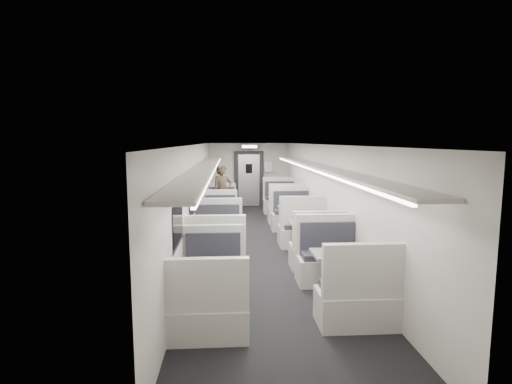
{
  "coord_description": "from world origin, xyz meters",
  "views": [
    {
      "loc": [
        -0.72,
        -9.08,
        2.49
      ],
      "look_at": [
        -0.0,
        1.77,
        1.09
      ],
      "focal_mm": 28.0,
      "sensor_mm": 36.0,
      "label": 1
    }
  ],
  "objects": [
    {
      "name": "booth_right_a",
      "position": [
        1.0,
        3.65,
        0.41
      ],
      "size": [
        1.13,
        2.28,
        1.22
      ],
      "color": "beige",
      "rests_on": "room"
    },
    {
      "name": "window_c",
      "position": [
        -1.49,
        -1.0,
        1.35
      ],
      "size": [
        0.02,
        1.18,
        0.84
      ],
      "primitive_type": "cube",
      "color": "black",
      "rests_on": "room"
    },
    {
      "name": "window_d",
      "position": [
        -1.49,
        -3.2,
        1.35
      ],
      "size": [
        0.02,
        1.18,
        0.84
      ],
      "primitive_type": "cube",
      "color": "black",
      "rests_on": "room"
    },
    {
      "name": "booth_left_d",
      "position": [
        -1.0,
        -3.49,
        0.37
      ],
      "size": [
        1.01,
        2.05,
        1.1
      ],
      "color": "beige",
      "rests_on": "room"
    },
    {
      "name": "booth_right_b",
      "position": [
        1.0,
        1.0,
        0.41
      ],
      "size": [
        1.12,
        2.28,
        1.22
      ],
      "color": "beige",
      "rests_on": "room"
    },
    {
      "name": "booth_left_b",
      "position": [
        -1.0,
        1.45,
        0.36
      ],
      "size": [
        0.98,
        1.99,
        1.06
      ],
      "color": "beige",
      "rests_on": "room"
    },
    {
      "name": "luggage_rack_left",
      "position": [
        -1.24,
        -0.3,
        1.92
      ],
      "size": [
        0.46,
        10.4,
        0.09
      ],
      "color": "beige",
      "rests_on": "room"
    },
    {
      "name": "booth_left_a",
      "position": [
        -1.0,
        3.67,
        0.35
      ],
      "size": [
        0.96,
        1.94,
        1.04
      ],
      "color": "beige",
      "rests_on": "room"
    },
    {
      "name": "booth_left_c",
      "position": [
        -1.0,
        -1.19,
        0.4
      ],
      "size": [
        1.11,
        2.25,
        1.2
      ],
      "color": "beige",
      "rests_on": "room"
    },
    {
      "name": "exit_sign",
      "position": [
        0.0,
        5.44,
        2.28
      ],
      "size": [
        0.62,
        0.12,
        0.16
      ],
      "color": "black",
      "rests_on": "room"
    },
    {
      "name": "vestibule_door",
      "position": [
        0.0,
        5.93,
        1.04
      ],
      "size": [
        1.1,
        0.13,
        2.1
      ],
      "color": "black",
      "rests_on": "room"
    },
    {
      "name": "room",
      "position": [
        0.0,
        0.0,
        1.2
      ],
      "size": [
        3.24,
        12.24,
        2.64
      ],
      "color": "black",
      "rests_on": "ground"
    },
    {
      "name": "booth_right_c",
      "position": [
        1.0,
        -0.74,
        0.39
      ],
      "size": [
        1.08,
        2.19,
        1.17
      ],
      "color": "beige",
      "rests_on": "room"
    },
    {
      "name": "passenger",
      "position": [
        -0.95,
        3.27,
        0.88
      ],
      "size": [
        0.75,
        0.64,
        1.75
      ],
      "primitive_type": "imported",
      "rotation": [
        0.0,
        0.0,
        0.4
      ],
      "color": "black",
      "rests_on": "room"
    },
    {
      "name": "window_b",
      "position": [
        -1.49,
        1.2,
        1.35
      ],
      "size": [
        0.02,
        1.18,
        0.84
      ],
      "primitive_type": "cube",
      "color": "black",
      "rests_on": "room"
    },
    {
      "name": "window_a",
      "position": [
        -1.49,
        3.4,
        1.35
      ],
      "size": [
        0.02,
        1.18,
        0.84
      ],
      "primitive_type": "cube",
      "color": "black",
      "rests_on": "room"
    },
    {
      "name": "wall_notice",
      "position": [
        0.75,
        5.92,
        1.5
      ],
      "size": [
        0.32,
        0.02,
        0.4
      ],
      "primitive_type": "cube",
      "color": "silver",
      "rests_on": "room"
    },
    {
      "name": "booth_right_d",
      "position": [
        1.0,
        -3.21,
        0.4
      ],
      "size": [
        1.1,
        2.22,
        1.19
      ],
      "color": "beige",
      "rests_on": "room"
    },
    {
      "name": "luggage_rack_right",
      "position": [
        1.24,
        -0.3,
        1.92
      ],
      "size": [
        0.46,
        10.4,
        0.09
      ],
      "color": "beige",
      "rests_on": "room"
    }
  ]
}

